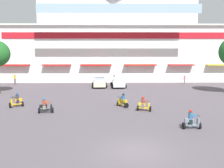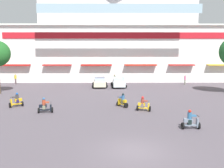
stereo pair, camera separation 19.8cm
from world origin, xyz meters
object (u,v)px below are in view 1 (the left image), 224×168
parked_car_1 (118,82)px  scooter_rider_4 (192,121)px  scooter_rider_1 (45,107)px  scooter_rider_2 (16,101)px  pedestrian_1 (185,79)px  scooter_rider_0 (144,105)px  pedestrian_2 (15,78)px  scooter_rider_3 (123,101)px  pedestrian_0 (114,79)px  parked_car_0 (99,82)px

parked_car_1 → scooter_rider_4: (4.83, -20.92, -0.12)m
scooter_rider_1 → scooter_rider_2: 4.42m
scooter_rider_2 → pedestrian_1: bearing=34.8°
parked_car_1 → scooter_rider_4: scooter_rider_4 is taller
scooter_rider_4 → scooter_rider_1: bearing=157.8°
scooter_rider_0 → pedestrian_2: (-19.07, 18.50, 0.37)m
scooter_rider_3 → scooter_rider_4: (4.90, -7.44, 0.03)m
scooter_rider_4 → pedestrian_2: 32.69m
scooter_rider_0 → scooter_rider_3: size_ratio=1.00×
pedestrian_0 → pedestrian_2: (-16.57, 0.14, 0.04)m
scooter_rider_0 → pedestrian_2: size_ratio=0.86×
parked_car_1 → scooter_rider_2: 17.42m
parked_car_0 → pedestrian_0: pedestrian_0 is taller
parked_car_0 → pedestrian_0: (2.36, 3.02, 0.18)m
scooter_rider_1 → scooter_rider_4: bearing=-22.2°
pedestrian_1 → parked_car_0: bearing=-171.9°
scooter_rider_2 → pedestrian_1: size_ratio=0.93×
pedestrian_0 → pedestrian_2: pedestrian_2 is taller
parked_car_1 → scooter_rider_0: 15.36m
scooter_rider_0 → scooter_rider_2: 13.29m
scooter_rider_3 → scooter_rider_0: bearing=-41.4°
parked_car_1 → pedestrian_2: 17.46m
scooter_rider_0 → scooter_rider_1: 9.54m
scooter_rider_3 → pedestrian_1: size_ratio=0.90×
scooter_rider_4 → pedestrian_2: bearing=132.3°
parked_car_0 → scooter_rider_2: scooter_rider_2 is taller
parked_car_1 → scooter_rider_3: (-0.07, -13.49, -0.15)m
pedestrian_1 → scooter_rider_2: bearing=-145.2°
parked_car_0 → scooter_rider_3: 13.89m
parked_car_0 → pedestrian_1: pedestrian_1 is taller
parked_car_0 → pedestrian_2: 14.56m
scooter_rider_0 → scooter_rider_3: (-1.99, 1.75, 0.00)m
parked_car_0 → pedestrian_2: bearing=167.4°
parked_car_1 → pedestrian_1: size_ratio=2.72×
scooter_rider_1 → pedestrian_2: bearing=116.5°
parked_car_0 → scooter_rider_4: scooter_rider_4 is taller
scooter_rider_1 → scooter_rider_4: (12.43, -5.07, 0.02)m
parked_car_1 → scooter_rider_2: bearing=-130.1°
pedestrian_1 → scooter_rider_3: bearing=-125.3°
scooter_rider_0 → pedestrian_0: 18.53m
scooter_rider_0 → scooter_rider_4: size_ratio=0.96×
pedestrian_1 → pedestrian_2: bearing=177.6°
scooter_rider_0 → pedestrian_2: bearing=135.9°
scooter_rider_2 → pedestrian_2: pedestrian_2 is taller
parked_car_0 → scooter_rider_4: bearing=-69.7°
scooter_rider_0 → scooter_rider_2: (-13.15, 1.91, 0.03)m
scooter_rider_1 → scooter_rider_3: size_ratio=1.02×
parked_car_1 → pedestrian_0: (-0.58, 3.12, 0.18)m
scooter_rider_0 → scooter_rider_4: (2.91, -5.69, 0.03)m
scooter_rider_3 → scooter_rider_1: bearing=-162.6°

